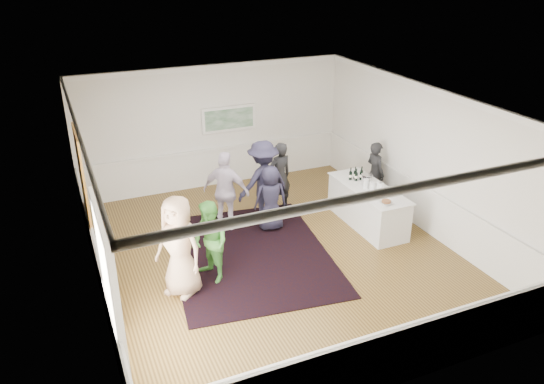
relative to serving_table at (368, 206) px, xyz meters
name	(u,v)px	position (x,y,z in m)	size (l,w,h in m)	color
floor	(276,255)	(-2.45, -0.42, -0.46)	(8.00, 8.00, 0.00)	brown
ceiling	(277,103)	(-2.45, -0.42, 2.74)	(7.00, 8.00, 0.02)	white
wall_left	(88,216)	(-5.95, -0.42, 1.14)	(0.02, 8.00, 3.20)	white
wall_right	(423,158)	(1.05, -0.42, 1.14)	(0.02, 8.00, 3.20)	white
wall_back	(214,127)	(-2.45, 3.58, 1.14)	(7.00, 0.02, 3.20)	white
wall_front	(399,296)	(-2.45, -4.42, 1.14)	(7.00, 0.02, 3.20)	white
wainscoting	(276,233)	(-2.45, -0.42, 0.04)	(7.00, 8.00, 1.00)	white
mirror	(82,178)	(-5.90, 0.88, 1.34)	(0.05, 1.25, 1.85)	gold
doorway	(108,283)	(-5.89, -2.32, 0.96)	(0.10, 1.78, 2.56)	white
landscape_painting	(229,119)	(-2.05, 3.52, 1.32)	(1.44, 0.06, 0.66)	white
area_rug	(250,254)	(-2.94, -0.21, -0.45)	(3.12, 4.10, 0.02)	black
serving_table	(368,206)	(0.00, 0.00, 0.00)	(0.86, 2.27, 0.92)	silver
bartender	(375,173)	(0.75, 0.88, 0.34)	(0.58, 0.38, 1.60)	black
guest_tan	(179,246)	(-4.55, -0.94, 0.50)	(0.94, 0.61, 1.92)	tan
guest_green	(210,242)	(-3.93, -0.74, 0.34)	(0.78, 0.61, 1.60)	#53AB44
guest_lilac	(226,191)	(-2.99, 1.07, 0.45)	(1.07, 0.44, 1.82)	silver
guest_dark_a	(263,182)	(-2.09, 1.14, 0.50)	(1.25, 0.72, 1.93)	#211F34
guest_dark_b	(280,176)	(-1.50, 1.54, 0.38)	(0.61, 0.40, 1.68)	black
guest_navy	(271,198)	(-2.09, 0.69, 0.28)	(0.73, 0.48, 1.49)	#211F34
wine_bottles	(357,173)	(-0.01, 0.50, 0.61)	(0.35, 0.18, 0.31)	black
juice_pitchers	(378,187)	(0.03, -0.29, 0.58)	(0.35, 0.70, 0.24)	#6EBB42
ice_bucket	(367,180)	(0.03, 0.16, 0.57)	(0.26, 0.26, 0.24)	silver
nut_bowl	(386,202)	(-0.14, -0.86, 0.49)	(0.27, 0.27, 0.08)	white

